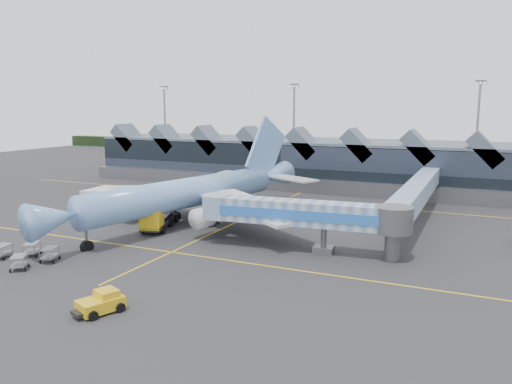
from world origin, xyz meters
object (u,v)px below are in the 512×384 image
at_px(fuel_truck, 160,213).
at_px(pushback_tug, 101,303).
at_px(main_airliner, 193,192).
at_px(jet_bridge, 316,216).

distance_m(fuel_truck, pushback_tug, 29.15).
bearing_deg(fuel_truck, pushback_tug, -83.54).
bearing_deg(main_airliner, pushback_tug, -59.18).
bearing_deg(jet_bridge, pushback_tug, -119.73).
xyz_separation_m(main_airliner, pushback_tug, (9.90, -30.27, -3.73)).
relative_size(main_airliner, fuel_truck, 4.43).
relative_size(main_airliner, pushback_tug, 10.83).
relative_size(jet_bridge, pushback_tug, 5.50).
xyz_separation_m(jet_bridge, pushback_tug, (-10.65, -23.35, -3.54)).
bearing_deg(pushback_tug, fuel_truck, 137.95).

